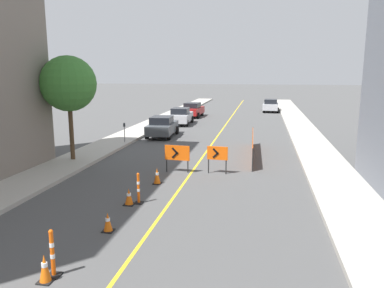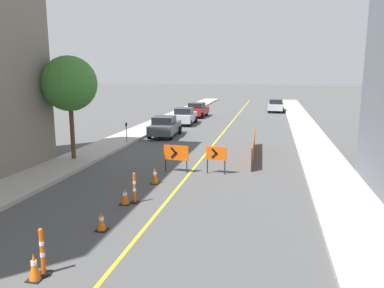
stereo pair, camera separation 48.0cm
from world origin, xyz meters
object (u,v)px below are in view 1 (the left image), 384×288
(traffic_cone_third, at_px, (108,222))
(arrow_barricade_primary, at_px, (177,154))
(traffic_cone_second, at_px, (45,268))
(delineator_post_rear, at_px, (139,190))
(traffic_cone_fourth, at_px, (129,197))
(traffic_cone_fifth, at_px, (157,176))
(delineator_post_front, at_px, (53,256))
(street_tree_left_near, at_px, (68,84))
(parked_car_curb_near, at_px, (162,126))
(parked_car_opposite_side, at_px, (271,105))
(parked_car_curb_mid, at_px, (181,116))
(parked_car_curb_far, at_px, (193,110))
(parking_meter_near_curb, at_px, (124,128))
(arrow_barricade_secondary, at_px, (217,154))

(traffic_cone_third, relative_size, arrow_barricade_primary, 0.45)
(traffic_cone_second, distance_m, delineator_post_rear, 5.68)
(traffic_cone_fourth, bearing_deg, delineator_post_rear, 35.59)
(traffic_cone_fifth, relative_size, delineator_post_front, 0.60)
(delineator_post_rear, distance_m, street_tree_left_near, 8.94)
(parked_car_curb_near, distance_m, parked_car_opposite_side, 22.02)
(parked_car_curb_mid, bearing_deg, parked_car_curb_far, 87.27)
(parked_car_curb_near, relative_size, parked_car_curb_far, 1.00)
(parked_car_curb_far, height_order, parked_car_opposite_side, same)
(traffic_cone_fourth, xyz_separation_m, parking_meter_near_curb, (-4.43, 11.25, 0.82))
(traffic_cone_third, xyz_separation_m, arrow_barricade_primary, (0.57, 7.32, 0.65))
(parked_car_opposite_side, bearing_deg, arrow_barricade_secondary, -92.95)
(parked_car_curb_mid, distance_m, parked_car_curb_far, 6.11)
(traffic_cone_fourth, relative_size, parked_car_opposite_side, 0.14)
(arrow_barricade_primary, relative_size, parked_car_curb_far, 0.31)
(parked_car_curb_mid, xyz_separation_m, parked_car_curb_far, (0.01, 6.11, 0.00))
(traffic_cone_second, height_order, delineator_post_front, delineator_post_front)
(street_tree_left_near, bearing_deg, traffic_cone_second, -64.87)
(delineator_post_front, bearing_deg, traffic_cone_fourth, 89.17)
(parked_car_curb_near, height_order, parked_car_curb_mid, same)
(traffic_cone_fourth, relative_size, arrow_barricade_primary, 0.46)
(traffic_cone_fifth, bearing_deg, traffic_cone_fourth, -96.17)
(arrow_barricade_secondary, height_order, parked_car_opposite_side, parked_car_opposite_side)
(parked_car_opposite_side, xyz_separation_m, street_tree_left_near, (-11.31, -29.29, 3.52))
(traffic_cone_second, xyz_separation_m, parked_car_curb_mid, (-2.67, 27.34, 0.45))
(parked_car_curb_near, bearing_deg, traffic_cone_fourth, -82.90)
(traffic_cone_fourth, bearing_deg, parked_car_curb_far, 95.69)
(delineator_post_front, xyz_separation_m, street_tree_left_near, (-5.37, 11.06, 3.79))
(traffic_cone_second, height_order, street_tree_left_near, street_tree_left_near)
(arrow_barricade_primary, bearing_deg, traffic_cone_fourth, -93.26)
(parked_car_curb_near, relative_size, parking_meter_near_curb, 3.24)
(parked_car_curb_mid, distance_m, parking_meter_near_curb, 10.78)
(delineator_post_front, xyz_separation_m, parked_car_curb_far, (-2.72, 33.17, 0.27))
(parked_car_curb_far, bearing_deg, parked_car_opposite_side, 42.90)
(traffic_cone_second, relative_size, arrow_barricade_primary, 0.52)
(traffic_cone_second, relative_size, arrow_barricade_secondary, 0.52)
(traffic_cone_fifth, height_order, parked_car_curb_near, parked_car_curb_near)
(traffic_cone_fourth, bearing_deg, parked_car_opposite_side, 80.55)
(traffic_cone_third, distance_m, delineator_post_rear, 2.65)
(arrow_barricade_primary, distance_m, parked_car_opposite_side, 30.73)
(parking_meter_near_curb, distance_m, street_tree_left_near, 6.31)
(traffic_cone_third, relative_size, delineator_post_rear, 0.51)
(parked_car_curb_mid, distance_m, street_tree_left_near, 16.59)
(delineator_post_front, relative_size, parked_car_opposite_side, 0.28)
(arrow_barricade_secondary, xyz_separation_m, parked_car_opposite_side, (3.10, 30.18, -0.17))
(delineator_post_front, xyz_separation_m, parked_car_opposite_side, (5.93, 40.35, 0.27))
(arrow_barricade_secondary, relative_size, parked_car_opposite_side, 0.31)
(parked_car_curb_far, bearing_deg, arrow_barricade_primary, -78.09)
(parked_car_opposite_side, xyz_separation_m, parking_meter_near_curb, (-10.28, -23.95, 0.34))
(arrow_barricade_secondary, xyz_separation_m, parked_car_curb_far, (-5.55, 22.99, -0.17))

